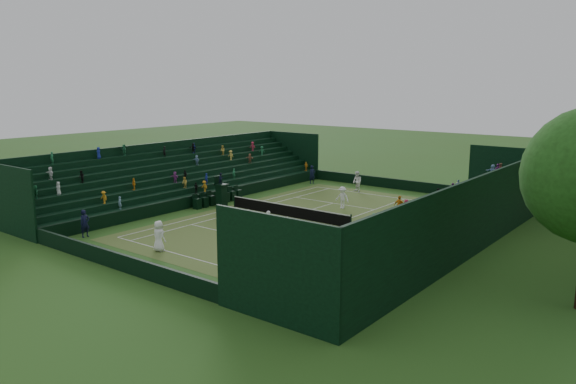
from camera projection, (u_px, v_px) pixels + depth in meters
name	position (u px, v px, depth m)	size (l,w,h in m)	color
ground	(288.00, 217.00, 44.13)	(160.00, 160.00, 0.00)	#31591C
court_surface	(288.00, 217.00, 44.13)	(12.97, 26.77, 0.01)	#2F6521
perimeter_wall_north	(385.00, 183.00, 56.30)	(17.17, 0.20, 1.00)	black
perimeter_wall_south	(115.00, 260.00, 31.76)	(17.17, 0.20, 1.00)	black
perimeter_wall_east	(384.00, 228.00, 38.90)	(0.20, 31.77, 1.00)	black
perimeter_wall_west	(212.00, 197.00, 49.16)	(0.20, 31.77, 1.00)	black
north_grandstand	(442.00, 222.00, 36.17)	(6.60, 32.00, 4.90)	black
south_grandstand	(180.00, 180.00, 51.49)	(6.60, 32.00, 4.90)	black
tennis_net	(288.00, 210.00, 44.03)	(11.67, 0.10, 1.06)	black
umpire_chair	(221.00, 192.00, 47.50)	(0.93, 0.93, 2.92)	black
courtside_chairs	(218.00, 198.00, 48.81)	(0.57, 5.54, 1.25)	black
player_near_west	(159.00, 236.00, 35.00)	(0.96, 0.62, 1.96)	white
player_near_east	(268.00, 223.00, 38.75)	(0.63, 0.42, 1.73)	white
player_far_west	(357.00, 182.00, 54.13)	(0.96, 0.75, 1.97)	white
player_far_east	(342.00, 197.00, 46.98)	(1.19, 0.69, 1.85)	white
line_judge_north	(312.00, 174.00, 58.52)	(0.69, 0.46, 1.90)	black
line_judge_south	(85.00, 223.00, 38.24)	(0.69, 0.46, 1.91)	black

